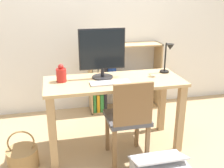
# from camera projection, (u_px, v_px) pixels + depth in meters

# --- Properties ---
(ground_plane) EXTENTS (10.00, 10.00, 0.00)m
(ground_plane) POSITION_uv_depth(u_px,v_px,m) (114.00, 146.00, 2.89)
(ground_plane) COLOR tan
(wall_back) EXTENTS (8.00, 0.05, 2.60)m
(wall_back) POSITION_uv_depth(u_px,v_px,m) (95.00, 16.00, 3.48)
(wall_back) COLOR silver
(wall_back) RESTS_ON ground_plane
(desk) EXTENTS (1.39, 0.57, 0.77)m
(desk) POSITION_uv_depth(u_px,v_px,m) (114.00, 95.00, 2.69)
(desk) COLOR tan
(desk) RESTS_ON ground_plane
(monitor) EXTENTS (0.47, 0.21, 0.50)m
(monitor) POSITION_uv_depth(u_px,v_px,m) (102.00, 52.00, 2.62)
(monitor) COLOR #232326
(monitor) RESTS_ON desk
(keyboard) EXTENTS (0.39, 0.13, 0.02)m
(keyboard) POSITION_uv_depth(u_px,v_px,m) (110.00, 83.00, 2.53)
(keyboard) COLOR #B2B2B7
(keyboard) RESTS_ON desk
(vase) EXTENTS (0.10, 0.10, 0.18)m
(vase) POSITION_uv_depth(u_px,v_px,m) (61.00, 74.00, 2.56)
(vase) COLOR #B2231E
(vase) RESTS_ON desk
(desk_lamp) EXTENTS (0.10, 0.19, 0.33)m
(desk_lamp) POSITION_uv_depth(u_px,v_px,m) (168.00, 56.00, 2.76)
(desk_lamp) COLOR black
(desk_lamp) RESTS_ON desk
(chair) EXTENTS (0.40, 0.40, 0.87)m
(chair) POSITION_uv_depth(u_px,v_px,m) (129.00, 117.00, 2.49)
(chair) COLOR #4C4C51
(chair) RESTS_ON ground_plane
(bookshelf) EXTENTS (0.99, 0.28, 0.94)m
(bookshelf) POSITION_uv_depth(u_px,v_px,m) (111.00, 78.00, 3.63)
(bookshelf) COLOR tan
(bookshelf) RESTS_ON ground_plane
(basket) EXTENTS (0.29, 0.29, 0.39)m
(basket) POSITION_uv_depth(u_px,v_px,m) (23.00, 157.00, 2.51)
(basket) COLOR #997547
(basket) RESTS_ON ground_plane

